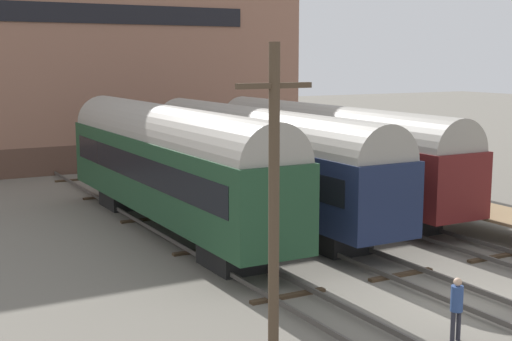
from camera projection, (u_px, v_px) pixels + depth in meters
ground_plane at (467, 303)px, 21.26m from camera, size 200.00×200.00×0.00m
track_left at (347, 325)px, 19.11m from camera, size 2.60×60.00×0.26m
track_middle at (468, 298)px, 21.23m from camera, size 2.60×60.00×0.26m
train_car_green at (168, 160)px, 29.45m from camera, size 2.87×18.07×5.31m
train_car_maroon at (328, 148)px, 34.80m from camera, size 2.85×18.22×4.98m
train_car_navy at (259, 156)px, 31.83m from camera, size 2.85×18.37×5.05m
person_worker at (457, 303)px, 18.24m from camera, size 0.32×0.32×1.69m
utility_pole at (274, 212)px, 15.34m from camera, size 1.80×0.24×7.56m
warehouse_building at (56, 31)px, 48.14m from camera, size 32.21×10.53×18.07m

